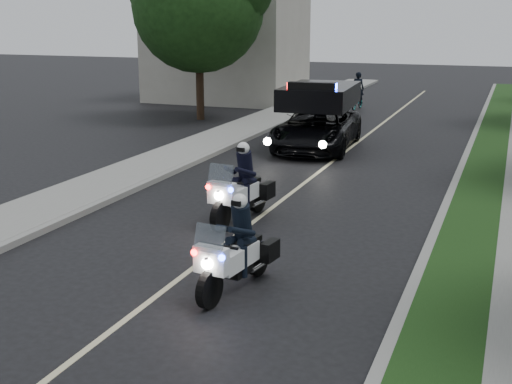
% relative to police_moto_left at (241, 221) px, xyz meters
% --- Properties ---
extents(ground, '(120.00, 120.00, 0.00)m').
position_rel_police_moto_left_xyz_m(ground, '(0.32, -4.41, 0.00)').
color(ground, black).
rests_on(ground, ground).
extents(curb_right, '(0.20, 60.00, 0.15)m').
position_rel_police_moto_left_xyz_m(curb_right, '(4.42, 5.59, 0.07)').
color(curb_right, gray).
rests_on(curb_right, ground).
extents(grass_verge, '(1.20, 60.00, 0.16)m').
position_rel_police_moto_left_xyz_m(grass_verge, '(5.12, 5.59, 0.08)').
color(grass_verge, '#193814').
rests_on(grass_verge, ground).
extents(curb_left, '(0.20, 60.00, 0.15)m').
position_rel_police_moto_left_xyz_m(curb_left, '(-3.78, 5.59, 0.07)').
color(curb_left, gray).
rests_on(curb_left, ground).
extents(sidewalk_left, '(2.00, 60.00, 0.16)m').
position_rel_police_moto_left_xyz_m(sidewalk_left, '(-4.88, 5.59, 0.08)').
color(sidewalk_left, gray).
rests_on(sidewalk_left, ground).
extents(building_far, '(8.00, 6.00, 7.00)m').
position_rel_police_moto_left_xyz_m(building_far, '(-9.68, 21.59, 3.50)').
color(building_far, '#A8A396').
rests_on(building_far, ground).
extents(lane_marking, '(0.12, 50.00, 0.01)m').
position_rel_police_moto_left_xyz_m(lane_marking, '(0.32, 5.59, 0.00)').
color(lane_marking, '#BFB78C').
rests_on(lane_marking, ground).
extents(police_moto_left, '(1.00, 2.27, 1.87)m').
position_rel_police_moto_left_xyz_m(police_moto_left, '(0.00, 0.00, 0.00)').
color(police_moto_left, white).
rests_on(police_moto_left, ground).
extents(police_moto_right, '(0.97, 2.11, 1.73)m').
position_rel_police_moto_left_xyz_m(police_moto_right, '(1.49, -3.84, 0.00)').
color(police_moto_right, white).
rests_on(police_moto_right, ground).
extents(police_suv, '(2.94, 5.68, 2.68)m').
position_rel_police_moto_left_xyz_m(police_suv, '(-0.79, 9.22, 0.00)').
color(police_suv, black).
rests_on(police_suv, ground).
extents(bicycle, '(0.70, 1.64, 0.84)m').
position_rel_police_moto_left_xyz_m(bicycle, '(-1.81, 20.34, 0.00)').
color(bicycle, black).
rests_on(bicycle, ground).
extents(cyclist, '(0.65, 0.46, 1.72)m').
position_rel_police_moto_left_xyz_m(cyclist, '(-1.81, 20.34, 0.00)').
color(cyclist, black).
rests_on(cyclist, ground).
extents(tree_left_near, '(7.87, 7.87, 9.94)m').
position_rel_police_moto_left_xyz_m(tree_left_near, '(-7.87, 14.24, 0.00)').
color(tree_left_near, '#1B4216').
rests_on(tree_left_near, ground).
extents(tree_left_far, '(6.76, 6.76, 10.25)m').
position_rel_police_moto_left_xyz_m(tree_left_far, '(-9.42, 21.58, 0.00)').
color(tree_left_far, black).
rests_on(tree_left_far, ground).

